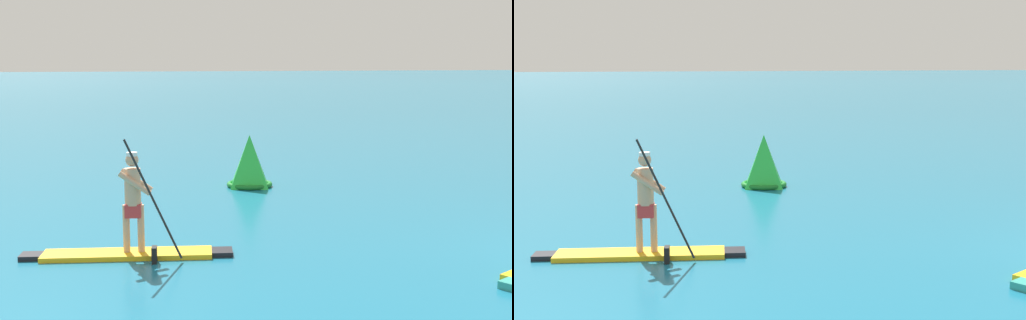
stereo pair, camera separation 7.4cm
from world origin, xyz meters
TOP-DOWN VIEW (x-y plane):
  - paddleboarder_near_left at (-8.00, 3.20)m, footprint 3.42×1.14m
  - race_marker_buoy at (-4.43, 8.73)m, footprint 1.28×1.28m

SIDE VIEW (x-z plane):
  - paddleboarder_near_left at x=-8.00m, z-range -0.59..1.44m
  - race_marker_buoy at x=-4.43m, z-range -0.07..1.25m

